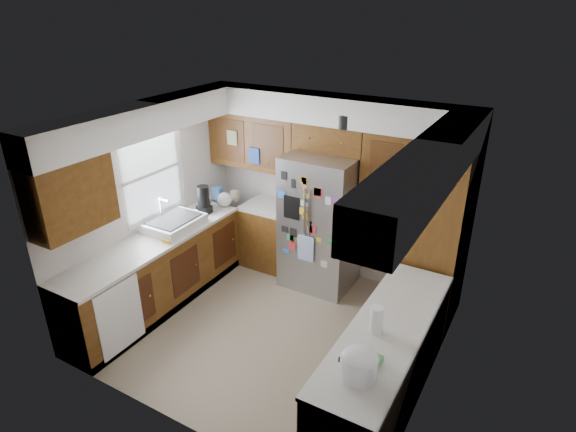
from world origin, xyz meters
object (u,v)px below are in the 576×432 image
object	(u,v)px
pantry	(437,238)
rice_cooker	(359,363)
fridge	(321,222)
paper_towel	(377,320)

from	to	relation	value
pantry	rice_cooker	world-z (taller)	pantry
pantry	fridge	world-z (taller)	pantry
pantry	fridge	distance (m)	1.51
fridge	paper_towel	world-z (taller)	fridge
rice_cooker	fridge	bearing A→B (deg)	122.20
rice_cooker	pantry	bearing A→B (deg)	89.99
fridge	rice_cooker	distance (m)	2.82
pantry	paper_towel	distance (m)	1.75
fridge	pantry	bearing A→B (deg)	-2.05
pantry	paper_towel	bearing A→B (deg)	-92.49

